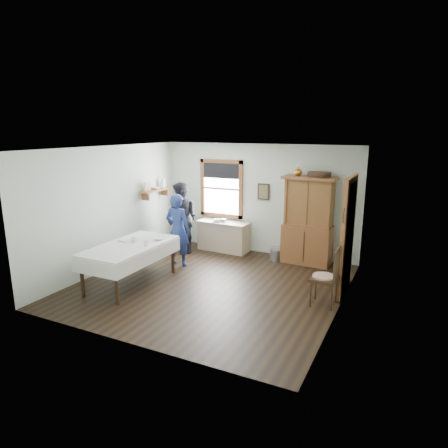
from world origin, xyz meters
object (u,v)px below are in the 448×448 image
object	(u,v)px
figure_dark	(182,221)
work_counter	(223,236)
spindle_chair	(324,276)
woman_blue	(178,233)
pail	(276,255)
dining_table	(131,264)
wicker_basket	(295,258)
china_hutch	(308,221)

from	to	relation	value
figure_dark	work_counter	bearing A→B (deg)	44.83
spindle_chair	woman_blue	size ratio (longest dim) A/B	0.70
spindle_chair	pail	world-z (taller)	spindle_chair
spindle_chair	figure_dark	world-z (taller)	figure_dark
dining_table	woman_blue	size ratio (longest dim) A/B	1.34
work_counter	wicker_basket	size ratio (longest dim) A/B	3.69
dining_table	work_counter	bearing A→B (deg)	76.79
wicker_basket	figure_dark	world-z (taller)	figure_dark
wicker_basket	woman_blue	world-z (taller)	woman_blue
dining_table	china_hutch	bearing A→B (deg)	44.87
pail	work_counter	bearing A→B (deg)	173.83
dining_table	figure_dark	distance (m)	2.29
woman_blue	figure_dark	size ratio (longest dim) A/B	0.94
spindle_chair	china_hutch	bearing A→B (deg)	113.48
figure_dark	dining_table	bearing A→B (deg)	-75.46
spindle_chair	woman_blue	world-z (taller)	woman_blue
work_counter	spindle_chair	xyz separation A→B (m)	(3.02, -2.12, 0.16)
work_counter	pail	world-z (taller)	work_counter
figure_dark	spindle_chair	bearing A→B (deg)	-11.57
spindle_chair	pail	xyz separation A→B (m)	(-1.56, 1.96, -0.40)
work_counter	china_hutch	world-z (taller)	china_hutch
woman_blue	work_counter	bearing A→B (deg)	-108.36
wicker_basket	pail	bearing A→B (deg)	-175.69
work_counter	pail	distance (m)	1.49
work_counter	wicker_basket	world-z (taller)	work_counter
china_hutch	pail	bearing A→B (deg)	-166.97
china_hutch	wicker_basket	size ratio (longest dim) A/B	5.62
dining_table	woman_blue	distance (m)	1.45
work_counter	figure_dark	xyz separation A→B (m)	(-0.85, -0.59, 0.44)
spindle_chair	wicker_basket	distance (m)	2.32
china_hutch	spindle_chair	world-z (taller)	china_hutch
spindle_chair	pail	size ratio (longest dim) A/B	3.91
china_hutch	wicker_basket	world-z (taller)	china_hutch
china_hutch	figure_dark	size ratio (longest dim) A/B	1.23
work_counter	woman_blue	size ratio (longest dim) A/B	0.86
pail	woman_blue	world-z (taller)	woman_blue
pail	figure_dark	world-z (taller)	figure_dark
work_counter	woman_blue	bearing A→B (deg)	-104.04
china_hutch	spindle_chair	bearing A→B (deg)	-65.45
dining_table	woman_blue	bearing A→B (deg)	80.30
dining_table	wicker_basket	xyz separation A→B (m)	(2.59, 2.71, -0.30)
pail	wicker_basket	world-z (taller)	pail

